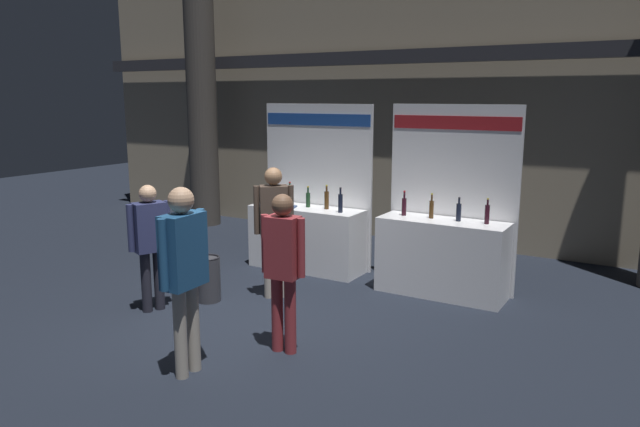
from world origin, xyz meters
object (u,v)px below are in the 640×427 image
Objects in this scene: exhibitor_booth_0 at (308,230)px; visitor_0 at (283,260)px; visitor_3 at (274,221)px; visitor_2 at (184,263)px; exhibitor_booth_1 at (443,249)px; visitor_4 at (150,237)px; trash_bin at (208,279)px.

visitor_0 is (1.42, -2.78, 0.38)m from exhibitor_booth_0.
visitor_2 is at bearing 65.41° from visitor_3.
exhibitor_booth_1 is 2.32m from visitor_3.
visitor_4 is (-2.92, -2.49, 0.31)m from exhibitor_booth_1.
exhibitor_booth_1 is 3.85m from visitor_2.
exhibitor_booth_1 is at bearing 36.00° from trash_bin.
visitor_0 is (-0.80, -2.68, 0.36)m from exhibitor_booth_1.
visitor_2 is at bearing -110.17° from exhibitor_booth_1.
exhibitor_booth_0 is at bearing -114.92° from visitor_3.
visitor_3 is (-0.57, 2.29, -0.07)m from visitor_2.
visitor_3 reaches higher than visitor_0.
exhibitor_booth_0 is 3.83m from visitor_2.
exhibitor_booth_1 is (2.22, -0.11, 0.02)m from exhibitor_booth_0.
exhibitor_booth_0 reaches higher than trash_bin.
visitor_2 reaches higher than visitor_3.
trash_bin is 2.06m from visitor_0.
exhibitor_booth_0 is 2.02m from trash_bin.
visitor_2 is 1.15× the size of visitor_4.
trash_bin is 0.36× the size of visitor_0.
visitor_2 reaches higher than visitor_4.
visitor_2 is (-0.52, -0.91, 0.12)m from visitor_0.
exhibitor_booth_1 is 2.82m from visitor_0.
exhibitor_booth_1 is at bearing 175.85° from visitor_3.
exhibitor_booth_0 is at bearing -67.77° from visitor_0.
visitor_3 is at bearing -16.98° from visitor_4.
visitor_2 is 1.05× the size of visitor_3.
visitor_0 is at bearing -106.65° from exhibitor_booth_1.
visitor_2 reaches higher than trash_bin.
exhibitor_booth_0 is 2.71m from visitor_4.
exhibitor_booth_1 reaches higher than visitor_4.
visitor_3 is at bearing -145.61° from exhibitor_booth_1.
visitor_0 is 1.05m from visitor_2.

